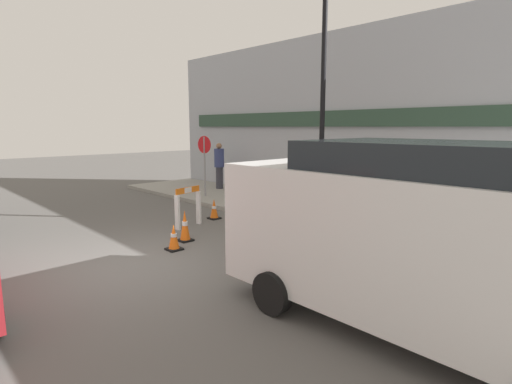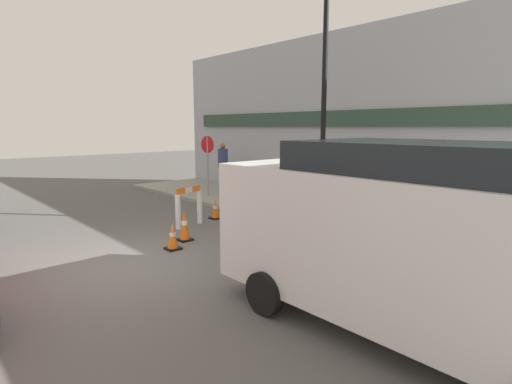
{
  "view_description": "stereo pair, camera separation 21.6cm",
  "coord_description": "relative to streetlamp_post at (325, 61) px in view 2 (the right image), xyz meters",
  "views": [
    {
      "loc": [
        6.75,
        -2.98,
        2.55
      ],
      "look_at": [
        -0.09,
        3.51,
        1.0
      ],
      "focal_mm": 28.0,
      "sensor_mm": 36.0,
      "label": 1
    },
    {
      "loc": [
        6.89,
        -2.83,
        2.55
      ],
      "look_at": [
        -0.09,
        3.51,
        1.0
      ],
      "focal_mm": 28.0,
      "sensor_mm": 36.0,
      "label": 2
    }
  ],
  "objects": [
    {
      "name": "ground_plane",
      "position": [
        -0.36,
        -5.43,
        -4.17
      ],
      "size": [
        60.0,
        60.0,
        0.0
      ],
      "primitive_type": "plane",
      "color": "#565451"
    },
    {
      "name": "sidewalk_slab",
      "position": [
        -0.36,
        0.66,
        -4.11
      ],
      "size": [
        18.0,
        3.18,
        0.12
      ],
      "color": "gray",
      "rests_on": "ground_plane"
    },
    {
      "name": "storefront_facade",
      "position": [
        -0.36,
        2.32,
        -1.42
      ],
      "size": [
        18.0,
        0.22,
        5.5
      ],
      "color": "#A3A8B2",
      "rests_on": "ground_plane"
    },
    {
      "name": "streetlamp_post",
      "position": [
        0.0,
        0.0,
        0.0
      ],
      "size": [
        0.44,
        0.44,
        6.42
      ],
      "color": "black",
      "rests_on": "sidewalk_slab"
    },
    {
      "name": "stop_sign",
      "position": [
        -4.96,
        -0.12,
        -2.64
      ],
      "size": [
        0.59,
        0.12,
        2.11
      ],
      "rotation": [
        0.0,
        0.0,
        3.32
      ],
      "color": "gray",
      "rests_on": "sidewalk_slab"
    },
    {
      "name": "barricade_0",
      "position": [
        -0.4,
        -1.08,
        -3.59
      ],
      "size": [
        0.96,
        0.25,
        1.06
      ],
      "rotation": [
        0.0,
        0.0,
        3.01
      ],
      "color": "white",
      "rests_on": "ground_plane"
    },
    {
      "name": "barricade_1",
      "position": [
        -2.05,
        -2.79,
        -3.62
      ],
      "size": [
        0.29,
        0.83,
        1.03
      ],
      "rotation": [
        0.0,
        0.0,
        4.91
      ],
      "color": "white",
      "rests_on": "ground_plane"
    },
    {
      "name": "barricade_2",
      "position": [
        0.94,
        -3.29,
        -3.61
      ],
      "size": [
        0.61,
        0.78,
        1.04
      ],
      "rotation": [
        0.0,
        0.0,
        7.24
      ],
      "color": "white",
      "rests_on": "ground_plane"
    },
    {
      "name": "traffic_cone_0",
      "position": [
        -2.31,
        -1.77,
        -3.9
      ],
      "size": [
        0.3,
        0.3,
        0.56
      ],
      "color": "black",
      "rests_on": "ground_plane"
    },
    {
      "name": "traffic_cone_1",
      "position": [
        -1.18,
        -1.03,
        -3.83
      ],
      "size": [
        0.3,
        0.3,
        0.71
      ],
      "color": "black",
      "rests_on": "ground_plane"
    },
    {
      "name": "traffic_cone_2",
      "position": [
        0.75,
        -1.15,
        -3.81
      ],
      "size": [
        0.3,
        0.3,
        0.74
      ],
      "color": "black",
      "rests_on": "ground_plane"
    },
    {
      "name": "traffic_cone_3",
      "position": [
        -0.62,
        -4.12,
        -3.91
      ],
      "size": [
        0.3,
        0.3,
        0.55
      ],
      "color": "black",
      "rests_on": "ground_plane"
    },
    {
      "name": "traffic_cone_4",
      "position": [
        -1.02,
        -3.58,
        -3.83
      ],
      "size": [
        0.3,
        0.3,
        0.71
      ],
      "color": "black",
      "rests_on": "ground_plane"
    },
    {
      "name": "person_worker",
      "position": [
        1.53,
        -1.4,
        -3.19
      ],
      "size": [
        0.49,
        0.49,
        1.82
      ],
      "rotation": [
        0.0,
        0.0,
        -2.67
      ],
      "color": "#33333D",
      "rests_on": "ground_plane"
    },
    {
      "name": "person_pedestrian",
      "position": [
        -5.95,
        1.3,
        -3.09
      ],
      "size": [
        0.44,
        0.44,
        1.79
      ],
      "rotation": [
        0.0,
        0.0,
        3.28
      ],
      "color": "#33333D",
      "rests_on": "sidewalk_slab"
    },
    {
      "name": "work_van",
      "position": [
        4.42,
        -3.68,
        -2.88
      ],
      "size": [
        5.25,
        2.22,
        2.38
      ],
      "color": "white",
      "rests_on": "ground_plane"
    }
  ]
}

